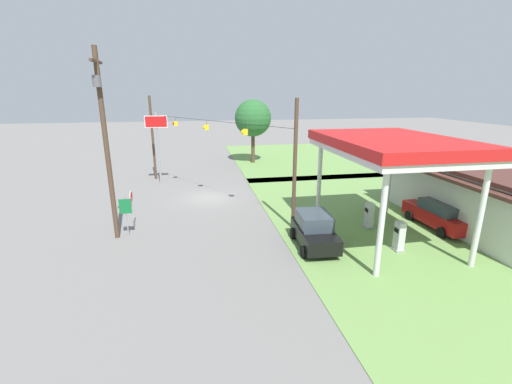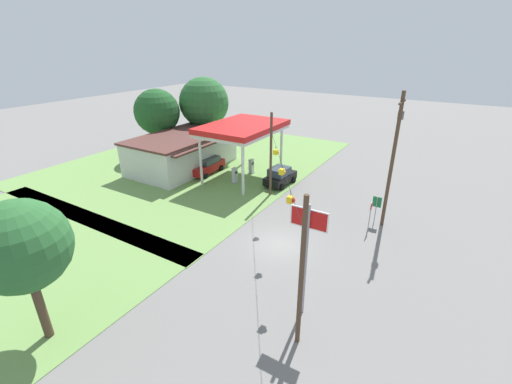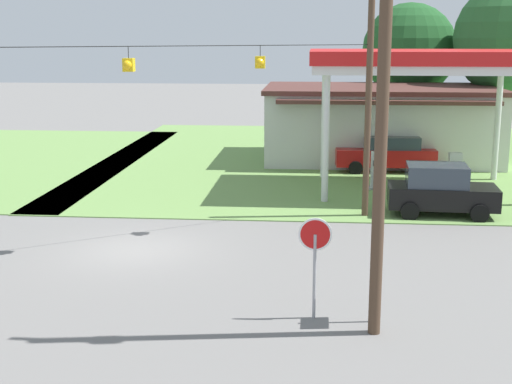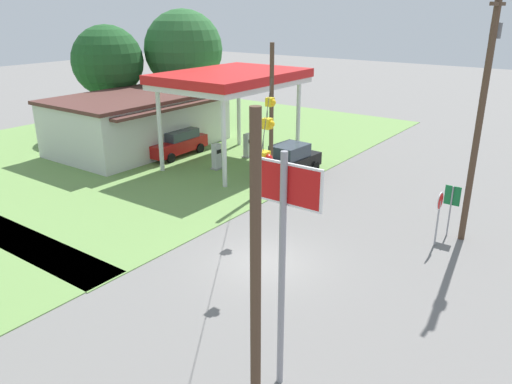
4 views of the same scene
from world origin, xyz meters
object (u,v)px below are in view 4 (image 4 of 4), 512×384
object	(u,v)px
car_at_pumps_rear	(176,142)
stop_sign_roadside	(439,207)
route_sign	(452,201)
utility_pole_main	(482,107)
tree_behind_station	(108,61)
fuel_pump_far	(248,146)
car_at_pumps_front	(291,159)
stop_sign_overhead	(284,227)
gas_station_store	(139,121)
tree_far_back	(184,50)
gas_station_canopy	(232,80)
fuel_pump_near	(217,157)

from	to	relation	value
car_at_pumps_rear	stop_sign_roadside	size ratio (longest dim) A/B	2.00
car_at_pumps_rear	route_sign	distance (m)	19.68
utility_pole_main	tree_behind_station	distance (m)	29.92
fuel_pump_far	route_sign	size ratio (longest dim) A/B	0.71
car_at_pumps_front	car_at_pumps_rear	xyz separation A→B (m)	(-1.19, 8.87, -0.05)
stop_sign_overhead	tree_behind_station	world-z (taller)	tree_behind_station
stop_sign_overhead	utility_pole_main	xyz separation A→B (m)	(12.59, -1.56, 1.29)
gas_station_store	tree_far_back	distance (m)	9.03
gas_station_canopy	tree_far_back	distance (m)	12.35
gas_station_store	stop_sign_roadside	world-z (taller)	gas_station_store
utility_pole_main	tree_far_back	distance (m)	27.86
fuel_pump_near	tree_behind_station	world-z (taller)	tree_behind_station
stop_sign_overhead	car_at_pumps_rear	bearing A→B (deg)	51.69
car_at_pumps_front	utility_pole_main	xyz separation A→B (m)	(-3.30, -11.31, 5.05)
tree_behind_station	tree_far_back	distance (m)	6.34
car_at_pumps_rear	tree_far_back	xyz separation A→B (m)	(7.38, 6.01, 5.60)
tree_far_back	car_at_pumps_front	bearing A→B (deg)	-112.62
car_at_pumps_front	utility_pole_main	distance (m)	12.82
gas_station_store	stop_sign_overhead	size ratio (longest dim) A/B	1.85
tree_behind_station	stop_sign_roadside	bearing A→B (deg)	-101.08
route_sign	utility_pole_main	xyz separation A→B (m)	(0.04, -0.64, 4.32)
fuel_pump_near	stop_sign_overhead	size ratio (longest dim) A/B	0.25
fuel_pump_far	tree_far_back	xyz separation A→B (m)	(4.84, 10.45, 5.72)
utility_pole_main	gas_station_canopy	bearing A→B (deg)	79.27
car_at_pumps_rear	stop_sign_overhead	size ratio (longest dim) A/B	0.74
fuel_pump_near	tree_far_back	distance (m)	14.46
gas_station_canopy	route_sign	bearing A→B (deg)	-101.33
fuel_pump_near	car_at_pumps_rear	xyz separation A→B (m)	(0.82, 4.44, 0.13)
car_at_pumps_front	fuel_pump_far	bearing A→B (deg)	76.27
stop_sign_roadside	tree_far_back	world-z (taller)	tree_far_back
fuel_pump_near	utility_pole_main	bearing A→B (deg)	-94.72
utility_pole_main	tree_far_back	xyz separation A→B (m)	(9.50, 26.19, 0.50)
car_at_pumps_rear	fuel_pump_far	bearing A→B (deg)	117.63
fuel_pump_far	stop_sign_roadside	bearing A→B (deg)	-112.14
gas_station_canopy	gas_station_store	world-z (taller)	gas_station_canopy
utility_pole_main	tree_far_back	size ratio (longest dim) A/B	1.10
fuel_pump_near	car_at_pumps_front	world-z (taller)	car_at_pumps_front
fuel_pump_near	stop_sign_overhead	xyz separation A→B (m)	(-13.89, -14.18, 3.93)
stop_sign_overhead	route_sign	bearing A→B (deg)	-4.21
tree_behind_station	tree_far_back	xyz separation A→B (m)	(5.28, -3.43, 0.74)
fuel_pump_near	car_at_pumps_front	distance (m)	4.86
fuel_pump_near	stop_sign_overhead	distance (m)	20.23
tree_far_back	car_at_pumps_rear	bearing A→B (deg)	-140.87
fuel_pump_far	car_at_pumps_rear	distance (m)	5.12
fuel_pump_near	gas_station_store	bearing A→B (deg)	84.66
fuel_pump_far	gas_station_canopy	bearing A→B (deg)	179.95
car_at_pumps_front	tree_far_back	distance (m)	17.04
gas_station_store	car_at_pumps_front	distance (m)	12.60
gas_station_store	tree_far_back	world-z (taller)	tree_far_back
fuel_pump_near	car_at_pumps_rear	distance (m)	4.52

